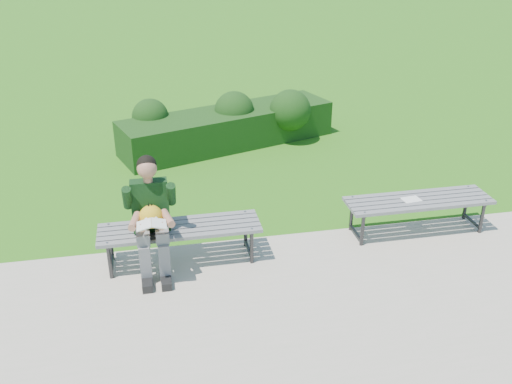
{
  "coord_description": "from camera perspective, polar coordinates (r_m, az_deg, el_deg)",
  "views": [
    {
      "loc": [
        -1.32,
        -5.96,
        3.58
      ],
      "look_at": [
        -0.18,
        -0.2,
        0.74
      ],
      "focal_mm": 40.0,
      "sensor_mm": 36.0,
      "label": 1
    }
  ],
  "objects": [
    {
      "name": "paper_sheet",
      "position": [
        7.2,
        15.26,
        -0.72
      ],
      "size": [
        0.24,
        0.18,
        0.01
      ],
      "color": "white",
      "rests_on": "bench_right"
    },
    {
      "name": "bench_right",
      "position": [
        7.27,
        15.92,
        -1.06
      ],
      "size": [
        1.8,
        0.5,
        0.46
      ],
      "color": "slate",
      "rests_on": "walkway"
    },
    {
      "name": "seated_boy",
      "position": [
        6.21,
        -10.47,
        -2.15
      ],
      "size": [
        0.56,
        0.76,
        1.31
      ],
      "color": "gray",
      "rests_on": "walkway"
    },
    {
      "name": "hedge",
      "position": [
        9.88,
        -2.55,
        6.88
      ],
      "size": [
        3.84,
        2.08,
        0.93
      ],
      "color": "#1A4215",
      "rests_on": "ground"
    },
    {
      "name": "ground",
      "position": [
        7.07,
        1.08,
        -4.6
      ],
      "size": [
        80.0,
        80.0,
        0.0
      ],
      "color": "#21731A",
      "rests_on": "ground"
    },
    {
      "name": "bench_left",
      "position": [
        6.44,
        -7.62,
        -3.88
      ],
      "size": [
        1.8,
        0.5,
        0.46
      ],
      "color": "slate",
      "rests_on": "walkway"
    },
    {
      "name": "walkway",
      "position": [
        5.67,
        4.94,
        -13.3
      ],
      "size": [
        30.0,
        3.5,
        0.02
      ],
      "color": "beige",
      "rests_on": "ground"
    }
  ]
}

